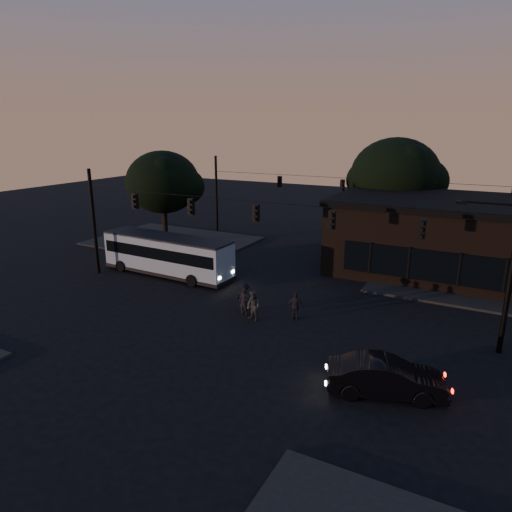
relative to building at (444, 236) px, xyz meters
The scene contains 14 objects.
ground 18.53m from the building, 119.40° to the right, with size 120.00×120.00×0.00m, color black.
sidewalk_far_right 4.45m from the building, 33.35° to the right, with size 14.00×10.00×0.15m, color black.
sidewalk_far_left 23.23m from the building, behind, with size 14.00×10.00×0.15m, color black.
building is the anchor object (origin of this frame).
tree_behind 8.57m from the building, 129.68° to the left, with size 7.60×7.60×9.43m.
tree_left 23.37m from the building, behind, with size 6.40×6.40×8.30m.
signal_rig_near 15.08m from the building, 126.93° to the right, with size 26.24×0.30×7.50m.
signal_rig_far 9.97m from the building, 155.90° to the left, with size 26.24×0.30×7.50m.
bus 19.92m from the building, 149.92° to the right, with size 10.21×2.77×2.85m.
car 18.15m from the building, 89.90° to the right, with size 1.60×4.59×1.51m, color black.
pedestrian_a 16.45m from the building, 122.59° to the right, with size 0.59×0.39×1.62m, color black.
pedestrian_b 16.40m from the building, 119.34° to the right, with size 0.83×0.65×1.70m, color #3C3936.
pedestrian_c 14.40m from the building, 114.95° to the right, with size 0.91×0.38×1.56m, color black.
pedestrian_d 16.18m from the building, 124.43° to the right, with size 1.10×0.63×1.70m, color black.
Camera 1 is at (11.98, -18.58, 10.28)m, focal length 32.00 mm.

